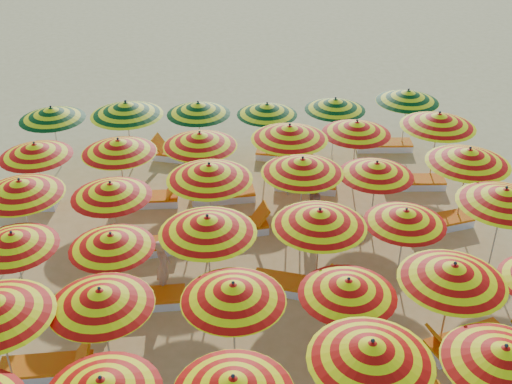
# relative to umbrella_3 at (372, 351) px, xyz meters

# --- Properties ---
(ground) EXTENTS (120.00, 120.00, 0.00)m
(ground) POSITION_rel_umbrella_3_xyz_m (-1.08, 4.99, -1.89)
(ground) COLOR #DBAE61
(ground) RESTS_ON ground
(umbrella_3) EXTENTS (2.36, 2.36, 2.14)m
(umbrella_3) POSITION_rel_umbrella_3_xyz_m (0.00, 0.00, 0.00)
(umbrella_3) COLOR silver
(umbrella_3) RESTS_ON ground
(umbrella_4) EXTENTS (1.98, 1.98, 2.04)m
(umbrella_4) POSITION_rel_umbrella_3_xyz_m (2.05, -0.27, -0.09)
(umbrella_4) COLOR silver
(umbrella_4) RESTS_ON ground
(umbrella_7) EXTENTS (2.38, 2.38, 2.00)m
(umbrella_7) POSITION_rel_umbrella_3_xyz_m (-4.29, 2.00, -0.12)
(umbrella_7) COLOR silver
(umbrella_7) RESTS_ON ground
(umbrella_8) EXTENTS (2.37, 2.37, 2.02)m
(umbrella_8) POSITION_rel_umbrella_3_xyz_m (-1.97, 1.83, -0.11)
(umbrella_8) COLOR silver
(umbrella_8) RESTS_ON ground
(umbrella_9) EXTENTS (1.84, 1.84, 1.92)m
(umbrella_9) POSITION_rel_umbrella_3_xyz_m (0.11, 1.79, -0.20)
(umbrella_9) COLOR silver
(umbrella_9) RESTS_ON ground
(umbrella_10) EXTENTS (2.53, 2.53, 2.12)m
(umbrella_10) POSITION_rel_umbrella_3_xyz_m (2.04, 1.73, -0.02)
(umbrella_10) COLOR silver
(umbrella_10) RESTS_ON ground
(umbrella_12) EXTENTS (2.32, 2.32, 1.91)m
(umbrella_12) POSITION_rel_umbrella_3_xyz_m (-6.19, 4.13, -0.21)
(umbrella_12) COLOR silver
(umbrella_12) RESTS_ON ground
(umbrella_13) EXTENTS (2.09, 2.09, 1.86)m
(umbrella_13) POSITION_rel_umbrella_3_xyz_m (-4.24, 3.91, -0.25)
(umbrella_13) COLOR silver
(umbrella_13) RESTS_ON ground
(umbrella_14) EXTENTS (2.22, 2.22, 2.14)m
(umbrella_14) POSITION_rel_umbrella_3_xyz_m (-2.29, 3.86, -0.00)
(umbrella_14) COLOR silver
(umbrella_14) RESTS_ON ground
(umbrella_15) EXTENTS (2.28, 2.28, 2.12)m
(umbrella_15) POSITION_rel_umbrella_3_xyz_m (0.03, 3.84, -0.03)
(umbrella_15) COLOR silver
(umbrella_15) RESTS_ON ground
(umbrella_16) EXTENTS (2.32, 2.32, 1.88)m
(umbrella_16) POSITION_rel_umbrella_3_xyz_m (1.93, 3.97, -0.24)
(umbrella_16) COLOR silver
(umbrella_16) RESTS_ON ground
(umbrella_17) EXTENTS (2.47, 2.47, 2.16)m
(umbrella_17) POSITION_rel_umbrella_3_xyz_m (4.18, 4.10, 0.01)
(umbrella_17) COLOR silver
(umbrella_17) RESTS_ON ground
(umbrella_18) EXTENTS (2.00, 2.00, 2.06)m
(umbrella_18) POSITION_rel_umbrella_3_xyz_m (-6.35, 6.02, -0.07)
(umbrella_18) COLOR silver
(umbrella_18) RESTS_ON ground
(umbrella_19) EXTENTS (2.06, 2.06, 1.95)m
(umbrella_19) POSITION_rel_umbrella_3_xyz_m (-4.35, 5.82, -0.17)
(umbrella_19) COLOR silver
(umbrella_19) RESTS_ON ground
(umbrella_20) EXTENTS (2.25, 2.25, 2.15)m
(umbrella_20) POSITION_rel_umbrella_3_xyz_m (-2.10, 6.05, 0.00)
(umbrella_20) COLOR silver
(umbrella_20) RESTS_ON ground
(umbrella_21) EXTENTS (2.54, 2.54, 2.10)m
(umbrella_21) POSITION_rel_umbrella_3_xyz_m (0.12, 6.14, -0.04)
(umbrella_21) COLOR silver
(umbrella_21) RESTS_ON ground
(umbrella_22) EXTENTS (2.05, 2.05, 1.93)m
(umbrella_22) POSITION_rel_umbrella_3_xyz_m (1.90, 6.01, -0.19)
(umbrella_22) COLOR silver
(umbrella_22) RESTS_ON ground
(umbrella_23) EXTENTS (2.55, 2.55, 2.17)m
(umbrella_23) POSITION_rel_umbrella_3_xyz_m (4.17, 5.97, 0.02)
(umbrella_23) COLOR silver
(umbrella_23) RESTS_ON ground
(umbrella_24) EXTENTS (2.14, 2.14, 1.95)m
(umbrella_24) POSITION_rel_umbrella_3_xyz_m (-6.37, 8.08, -0.17)
(umbrella_24) COLOR silver
(umbrella_24) RESTS_ON ground
(umbrella_25) EXTENTS (2.26, 2.26, 2.03)m
(umbrella_25) POSITION_rel_umbrella_3_xyz_m (-4.27, 7.87, -0.10)
(umbrella_25) COLOR silver
(umbrella_25) RESTS_ON ground
(umbrella_26) EXTENTS (2.32, 2.32, 2.05)m
(umbrella_26) POSITION_rel_umbrella_3_xyz_m (-2.22, 7.95, -0.08)
(umbrella_26) COLOR silver
(umbrella_26) RESTS_ON ground
(umbrella_27) EXTENTS (2.21, 2.21, 2.15)m
(umbrella_27) POSITION_rel_umbrella_3_xyz_m (0.12, 7.89, 0.00)
(umbrella_27) COLOR silver
(umbrella_27) RESTS_ON ground
(umbrella_28) EXTENTS (2.39, 2.39, 1.99)m
(umbrella_28) POSITION_rel_umbrella_3_xyz_m (2.02, 8.24, -0.14)
(umbrella_28) COLOR silver
(umbrella_28) RESTS_ON ground
(umbrella_29) EXTENTS (2.25, 2.25, 2.17)m
(umbrella_29) POSITION_rel_umbrella_3_xyz_m (4.24, 8.09, 0.02)
(umbrella_29) COLOR silver
(umbrella_29) RESTS_ON ground
(umbrella_30) EXTENTS (2.09, 2.09, 1.97)m
(umbrella_30) POSITION_rel_umbrella_3_xyz_m (-6.27, 10.32, -0.15)
(umbrella_30) COLOR silver
(umbrella_30) RESTS_ON ground
(umbrella_31) EXTENTS (2.25, 2.25, 2.17)m
(umbrella_31) POSITION_rel_umbrella_3_xyz_m (-4.16, 9.96, 0.02)
(umbrella_31) COLOR silver
(umbrella_31) RESTS_ON ground
(umbrella_32) EXTENTS (2.28, 2.28, 1.95)m
(umbrella_32) POSITION_rel_umbrella_3_xyz_m (-2.14, 10.16, -0.17)
(umbrella_32) COLOR silver
(umbrella_32) RESTS_ON ground
(umbrella_33) EXTENTS (1.95, 1.95, 1.87)m
(umbrella_33) POSITION_rel_umbrella_3_xyz_m (-0.16, 9.99, -0.24)
(umbrella_33) COLOR silver
(umbrella_33) RESTS_ON ground
(umbrella_34) EXTENTS (2.27, 2.27, 1.90)m
(umbrella_34) POSITION_rel_umbrella_3_xyz_m (1.87, 10.03, -0.21)
(umbrella_34) COLOR silver
(umbrella_34) RESTS_ON ground
(umbrella_35) EXTENTS (1.91, 1.91, 2.01)m
(umbrella_35) POSITION_rel_umbrella_3_xyz_m (4.11, 10.15, -0.12)
(umbrella_35) COLOR silver
(umbrella_35) RESTS_ON ground
(lounger_3) EXTENTS (1.75, 0.62, 0.69)m
(lounger_3) POSITION_rel_umbrella_3_xyz_m (-5.44, 2.05, -1.74)
(lounger_3) COLOR white
(lounger_3) RESTS_ON ground
(lounger_4) EXTENTS (1.82, 1.00, 0.69)m
(lounger_4) POSITION_rel_umbrella_3_xyz_m (2.55, 1.67, -1.74)
(lounger_4) COLOR white
(lounger_4) RESTS_ON ground
(lounger_6) EXTENTS (1.75, 0.62, 0.69)m
(lounger_6) POSITION_rel_umbrella_3_xyz_m (-3.74, 3.81, -1.74)
(lounger_6) COLOR white
(lounger_6) RESTS_ON ground
(lounger_7) EXTENTS (1.82, 1.18, 0.69)m
(lounger_7) POSITION_rel_umbrella_3_xyz_m (-0.48, 3.83, -1.74)
(lounger_7) COLOR white
(lounger_7) RESTS_ON ground
(lounger_8) EXTENTS (1.76, 0.69, 0.69)m
(lounger_8) POSITION_rel_umbrella_3_xyz_m (-3.85, 5.70, -1.74)
(lounger_8) COLOR white
(lounger_8) RESTS_ON ground
(lounger_9) EXTENTS (1.78, 0.74, 0.69)m
(lounger_9) POSITION_rel_umbrella_3_xyz_m (-1.50, 6.23, -1.74)
(lounger_9) COLOR white
(lounger_9) RESTS_ON ground
(lounger_10) EXTENTS (1.81, 0.89, 0.69)m
(lounger_10) POSITION_rel_umbrella_3_xyz_m (3.57, 5.78, -1.74)
(lounger_10) COLOR white
(lounger_10) RESTS_ON ground
(lounger_11) EXTENTS (1.79, 0.80, 0.69)m
(lounger_11) POSITION_rel_umbrella_3_xyz_m (-6.97, 8.23, -1.74)
(lounger_11) COLOR white
(lounger_11) RESTS_ON ground
(lounger_12) EXTENTS (1.77, 0.71, 0.69)m
(lounger_12) POSITION_rel_umbrella_3_xyz_m (-3.68, 7.91, -1.74)
(lounger_12) COLOR white
(lounger_12) RESTS_ON ground
(lounger_13) EXTENTS (1.74, 0.61, 0.69)m
(lounger_13) POSITION_rel_umbrella_3_xyz_m (-1.71, 7.86, -1.74)
(lounger_13) COLOR white
(lounger_13) RESTS_ON ground
(lounger_14) EXTENTS (1.83, 1.07, 0.69)m
(lounger_14) POSITION_rel_umbrella_3_xyz_m (0.62, 8.15, -1.74)
(lounger_14) COLOR white
(lounger_14) RESTS_ON ground
(lounger_15) EXTENTS (1.79, 0.79, 0.69)m
(lounger_15) POSITION_rel_umbrella_3_xyz_m (3.64, 7.87, -1.74)
(lounger_15) COLOR white
(lounger_15) RESTS_ON ground
(lounger_16) EXTENTS (1.83, 1.12, 0.69)m
(lounger_16) POSITION_rel_umbrella_3_xyz_m (-2.73, 10.35, -1.74)
(lounger_16) COLOR white
(lounger_16) RESTS_ON ground
(lounger_17) EXTENTS (1.83, 1.05, 0.69)m
(lounger_17) POSITION_rel_umbrella_3_xyz_m (0.43, 9.98, -1.74)
(lounger_17) COLOR white
(lounger_17) RESTS_ON ground
(lounger_18) EXTENTS (1.79, 0.78, 0.69)m
(lounger_18) POSITION_rel_umbrella_3_xyz_m (3.51, 10.21, -1.74)
(lounger_18) COLOR white
(lounger_18) RESTS_ON ground
(beachgoer_a) EXTENTS (0.35, 0.50, 1.30)m
(beachgoer_a) POSITION_rel_umbrella_3_xyz_m (-3.27, 4.23, -1.24)
(beachgoer_a) COLOR tan
(beachgoer_a) RESTS_ON ground
(beachgoer_b) EXTENTS (0.82, 0.79, 1.33)m
(beachgoer_b) POSITION_rel_umbrella_3_xyz_m (0.39, 5.70, -1.22)
(beachgoer_b) COLOR tan
(beachgoer_b) RESTS_ON ground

